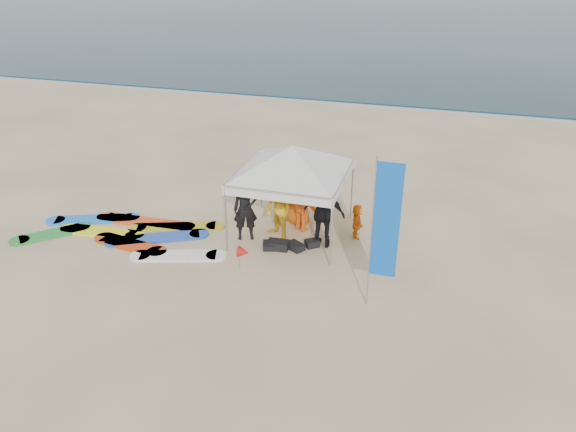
# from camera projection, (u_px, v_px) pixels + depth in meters

# --- Properties ---
(ground) EXTENTS (120.00, 120.00, 0.00)m
(ground) POSITION_uv_depth(u_px,v_px,m) (236.00, 312.00, 12.41)
(ground) COLOR beige
(ground) RESTS_ON ground
(ocean) EXTENTS (160.00, 84.00, 0.08)m
(ocean) POSITION_uv_depth(u_px,v_px,m) (427.00, 10.00, 63.91)
(ocean) COLOR #0C2633
(ocean) RESTS_ON ground
(shoreline_foam) EXTENTS (160.00, 1.20, 0.01)m
(shoreline_foam) POSITION_uv_depth(u_px,v_px,m) (368.00, 103.00, 28.03)
(shoreline_foam) COLOR silver
(shoreline_foam) RESTS_ON ground
(person_black_a) EXTENTS (0.77, 0.65, 1.79)m
(person_black_a) POSITION_uv_depth(u_px,v_px,m) (245.00, 209.00, 15.07)
(person_black_a) COLOR black
(person_black_a) RESTS_ON ground
(person_yellow) EXTENTS (1.02, 0.98, 1.67)m
(person_yellow) POSITION_uv_depth(u_px,v_px,m) (278.00, 210.00, 15.15)
(person_yellow) COLOR yellow
(person_yellow) RESTS_ON ground
(person_orange_a) EXTENTS (1.27, 1.02, 1.71)m
(person_orange_a) POSITION_uv_depth(u_px,v_px,m) (303.00, 202.00, 15.54)
(person_orange_a) COLOR #EC5715
(person_orange_a) RESTS_ON ground
(person_black_b) EXTENTS (1.17, 0.57, 1.93)m
(person_black_b) POSITION_uv_depth(u_px,v_px,m) (324.00, 213.00, 14.66)
(person_black_b) COLOR black
(person_black_b) RESTS_ON ground
(person_orange_b) EXTENTS (0.99, 0.71, 1.89)m
(person_orange_b) POSITION_uv_depth(u_px,v_px,m) (299.00, 193.00, 15.86)
(person_orange_b) COLOR #D36112
(person_orange_b) RESTS_ON ground
(person_seated) EXTENTS (0.46, 0.94, 0.97)m
(person_seated) POSITION_uv_depth(u_px,v_px,m) (357.00, 221.00, 15.33)
(person_seated) COLOR orange
(person_seated) RESTS_ON ground
(canopy_tent) EXTENTS (3.93, 3.93, 2.97)m
(canopy_tent) POSITION_uv_depth(u_px,v_px,m) (293.00, 146.00, 14.55)
(canopy_tent) COLOR #A5A5A8
(canopy_tent) RESTS_ON ground
(feather_flag) EXTENTS (0.60, 0.04, 3.54)m
(feather_flag) POSITION_uv_depth(u_px,v_px,m) (385.00, 223.00, 11.71)
(feather_flag) COLOR #A5A5A8
(feather_flag) RESTS_ON ground
(marker_pennant) EXTENTS (0.28, 0.28, 0.64)m
(marker_pennant) POSITION_uv_depth(u_px,v_px,m) (244.00, 252.00, 13.78)
(marker_pennant) COLOR #A5A5A8
(marker_pennant) RESTS_ON ground
(gear_pile) EXTENTS (1.52, 0.86, 0.22)m
(gear_pile) POSITION_uv_depth(u_px,v_px,m) (286.00, 245.00, 14.91)
(gear_pile) COLOR black
(gear_pile) RESTS_ON ground
(surfboard_spread) EXTENTS (5.72, 2.76, 0.07)m
(surfboard_spread) POSITION_uv_depth(u_px,v_px,m) (132.00, 233.00, 15.66)
(surfboard_spread) COLOR #F9511D
(surfboard_spread) RESTS_ON ground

